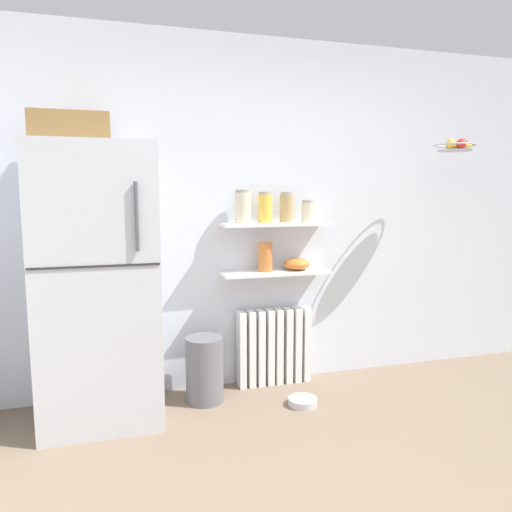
# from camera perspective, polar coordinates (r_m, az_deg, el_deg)

# --- Properties ---
(ground_plane) EXTENTS (7.04, 7.04, 0.00)m
(ground_plane) POSITION_cam_1_polar(r_m,az_deg,el_deg) (2.74, 13.28, -25.29)
(ground_plane) COLOR #7A6651
(back_wall) EXTENTS (7.04, 0.10, 2.60)m
(back_wall) POSITION_cam_1_polar(r_m,az_deg,el_deg) (3.73, 2.09, 4.85)
(back_wall) COLOR silver
(back_wall) RESTS_ON ground_plane
(refrigerator) EXTENTS (0.74, 0.66, 1.94)m
(refrigerator) POSITION_cam_1_polar(r_m,az_deg,el_deg) (3.22, -18.26, -2.71)
(refrigerator) COLOR #B7BABF
(refrigerator) RESTS_ON ground_plane
(radiator) EXTENTS (0.57, 0.12, 0.59)m
(radiator) POSITION_cam_1_polar(r_m,az_deg,el_deg) (3.78, 2.15, -10.66)
(radiator) COLOR white
(radiator) RESTS_ON ground_plane
(wall_shelf_lower) EXTENTS (0.81, 0.22, 0.02)m
(wall_shelf_lower) POSITION_cam_1_polar(r_m,az_deg,el_deg) (3.61, 2.35, -1.97)
(wall_shelf_lower) COLOR white
(wall_shelf_upper) EXTENTS (0.81, 0.22, 0.02)m
(wall_shelf_upper) POSITION_cam_1_polar(r_m,az_deg,el_deg) (3.57, 2.38, 3.80)
(wall_shelf_upper) COLOR white
(storage_jar_0) EXTENTS (0.12, 0.12, 0.24)m
(storage_jar_0) POSITION_cam_1_polar(r_m,az_deg,el_deg) (3.49, -1.56, 5.86)
(storage_jar_0) COLOR beige
(storage_jar_0) RESTS_ON wall_shelf_upper
(storage_jar_1) EXTENTS (0.10, 0.10, 0.23)m
(storage_jar_1) POSITION_cam_1_polar(r_m,az_deg,el_deg) (3.54, 1.09, 5.78)
(storage_jar_1) COLOR yellow
(storage_jar_1) RESTS_ON wall_shelf_upper
(storage_jar_2) EXTENTS (0.10, 0.10, 0.22)m
(storage_jar_2) POSITION_cam_1_polar(r_m,az_deg,el_deg) (3.59, 3.67, 5.77)
(storage_jar_2) COLOR tan
(storage_jar_2) RESTS_ON wall_shelf_upper
(storage_jar_3) EXTENTS (0.09, 0.09, 0.16)m
(storage_jar_3) POSITION_cam_1_polar(r_m,az_deg,el_deg) (3.65, 6.16, 5.31)
(storage_jar_3) COLOR beige
(storage_jar_3) RESTS_ON wall_shelf_upper
(vase) EXTENTS (0.11, 0.11, 0.22)m
(vase) POSITION_cam_1_polar(r_m,az_deg,el_deg) (3.57, 1.11, -0.13)
(vase) COLOR #CC7033
(vase) RESTS_ON wall_shelf_lower
(shelf_bowl) EXTENTS (0.20, 0.20, 0.09)m
(shelf_bowl) POSITION_cam_1_polar(r_m,az_deg,el_deg) (3.66, 4.87, -0.96)
(shelf_bowl) COLOR orange
(shelf_bowl) RESTS_ON wall_shelf_lower
(trash_bin) EXTENTS (0.27, 0.27, 0.47)m
(trash_bin) POSITION_cam_1_polar(r_m,az_deg,el_deg) (3.51, -6.11, -13.21)
(trash_bin) COLOR slate
(trash_bin) RESTS_ON ground_plane
(pet_food_bowl) EXTENTS (0.20, 0.20, 0.05)m
(pet_food_bowl) POSITION_cam_1_polar(r_m,az_deg,el_deg) (3.53, 5.55, -16.79)
(pet_food_bowl) COLOR #B7B7BC
(pet_food_bowl) RESTS_ON ground_plane
(hanging_fruit_basket) EXTENTS (0.31, 0.31, 0.10)m
(hanging_fruit_basket) POSITION_cam_1_polar(r_m,az_deg,el_deg) (4.02, 22.61, 11.99)
(hanging_fruit_basket) COLOR #B2B2B7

